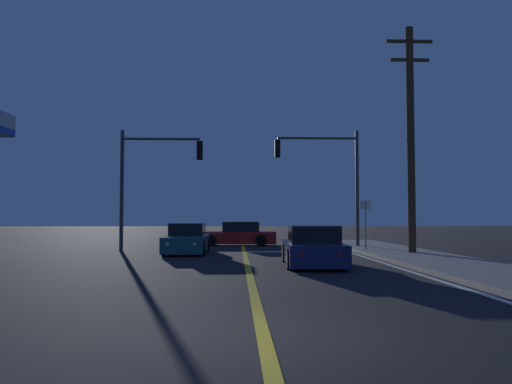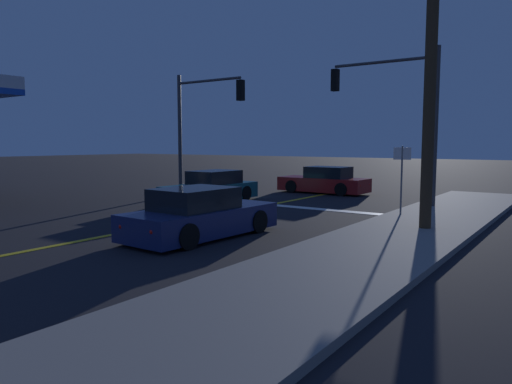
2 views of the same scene
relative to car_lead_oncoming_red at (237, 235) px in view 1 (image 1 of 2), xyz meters
The scene contains 12 objects.
ground_plane 22.27m from the car_lead_oncoming_red, 89.21° to the right, with size 160.00×160.00×0.00m, color black.
sidewalk_right 14.86m from the car_lead_oncoming_red, 62.07° to the right, with size 3.20×32.88×0.15m, color gray.
lane_line_center 13.14m from the car_lead_oncoming_red, 88.66° to the right, with size 0.20×31.05×0.01m, color gold.
lane_line_edge_right 14.10m from the car_lead_oncoming_red, 68.73° to the right, with size 0.16×31.05×0.01m, color white.
stop_bar 6.21m from the car_lead_oncoming_red, 62.71° to the right, with size 5.05×0.50×0.01m, color white.
car_lead_oncoming_red is the anchor object (origin of this frame).
car_following_oncoming_teal 6.53m from the car_lead_oncoming_red, 110.31° to the right, with size 1.86×4.63×1.34m.
car_parked_curb_navy 12.44m from the car_lead_oncoming_red, 78.45° to the right, with size 2.04×4.55×1.34m.
traffic_signal_near_right 6.63m from the car_lead_oncoming_red, 34.51° to the right, with size 4.35×0.28×6.07m.
traffic_signal_far_left 7.00m from the car_lead_oncoming_red, 132.09° to the right, with size 3.94×0.28×5.78m.
utility_pole_right 11.78m from the car_lead_oncoming_red, 48.30° to the right, with size 1.96×0.32×9.66m.
street_sign_corner 8.45m from the car_lead_oncoming_red, 45.64° to the right, with size 0.56×0.11×2.42m.
Camera 1 is at (-0.38, -6.92, 1.63)m, focal length 35.83 mm.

